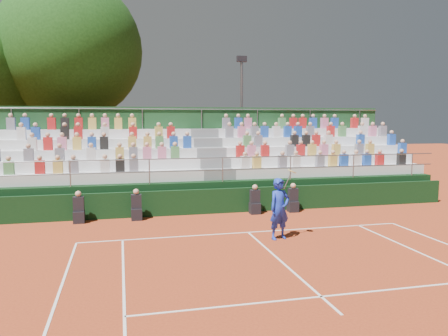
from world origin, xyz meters
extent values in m
plane|color=#A53C1B|center=(0.00, 0.00, 0.00)|extent=(90.00, 90.00, 0.00)
cube|color=white|center=(0.00, 0.00, 0.01)|extent=(11.00, 0.06, 0.01)
cube|color=white|center=(0.00, -3.20, 0.01)|extent=(0.06, 6.40, 0.01)
cube|color=white|center=(0.00, -5.49, 0.01)|extent=(8.22, 0.06, 0.01)
cube|color=black|center=(0.00, 3.20, 0.50)|extent=(20.00, 0.15, 1.00)
cube|color=black|center=(-5.64, 2.75, 0.22)|extent=(0.40, 0.40, 0.44)
cube|color=black|center=(-5.64, 2.75, 0.70)|extent=(0.38, 0.25, 0.55)
sphere|color=tan|center=(-5.64, 2.75, 1.08)|extent=(0.22, 0.22, 0.22)
cube|color=black|center=(-3.57, 2.75, 0.22)|extent=(0.40, 0.40, 0.44)
cube|color=black|center=(-3.57, 2.75, 0.70)|extent=(0.38, 0.25, 0.55)
sphere|color=tan|center=(-3.57, 2.75, 1.08)|extent=(0.22, 0.22, 0.22)
cube|color=black|center=(1.09, 2.75, 0.22)|extent=(0.40, 0.40, 0.44)
cube|color=black|center=(1.09, 2.75, 0.70)|extent=(0.38, 0.25, 0.55)
sphere|color=tan|center=(1.09, 2.75, 1.08)|extent=(0.22, 0.22, 0.22)
cube|color=black|center=(2.73, 2.75, 0.22)|extent=(0.40, 0.40, 0.44)
cube|color=black|center=(2.73, 2.75, 0.70)|extent=(0.38, 0.25, 0.55)
sphere|color=tan|center=(2.73, 2.75, 1.08)|extent=(0.22, 0.22, 0.22)
cube|color=black|center=(0.00, 6.30, 0.60)|extent=(20.00, 5.20, 1.20)
cube|color=silver|center=(-5.35, 4.62, 1.41)|extent=(9.30, 0.85, 0.42)
cube|color=silver|center=(5.35, 4.62, 1.41)|extent=(9.30, 0.85, 0.42)
cube|color=slate|center=(0.00, 4.62, 1.41)|extent=(1.40, 0.85, 0.42)
cube|color=silver|center=(-5.35, 5.47, 1.83)|extent=(9.30, 0.85, 0.42)
cube|color=silver|center=(5.35, 5.47, 1.83)|extent=(9.30, 0.85, 0.42)
cube|color=slate|center=(0.00, 5.47, 1.83)|extent=(1.40, 0.85, 0.42)
cube|color=silver|center=(-5.35, 6.33, 2.25)|extent=(9.30, 0.85, 0.42)
cube|color=silver|center=(5.35, 6.33, 2.25)|extent=(9.30, 0.85, 0.42)
cube|color=slate|center=(0.00, 6.33, 2.25)|extent=(1.40, 0.85, 0.42)
cube|color=silver|center=(-5.35, 7.17, 2.67)|extent=(9.30, 0.85, 0.42)
cube|color=silver|center=(5.35, 7.17, 2.67)|extent=(9.30, 0.85, 0.42)
cube|color=slate|center=(0.00, 7.17, 2.67)|extent=(1.40, 0.85, 0.42)
cube|color=silver|center=(-5.35, 8.03, 3.09)|extent=(9.30, 0.85, 0.42)
cube|color=silver|center=(5.35, 8.03, 3.09)|extent=(9.30, 0.85, 0.42)
cube|color=slate|center=(0.00, 8.03, 3.09)|extent=(1.40, 0.85, 0.42)
cube|color=#1A4421|center=(0.00, 8.55, 2.20)|extent=(20.00, 0.12, 4.40)
cylinder|color=gray|center=(0.00, 3.75, 2.20)|extent=(20.00, 0.05, 0.05)
cylinder|color=gray|center=(0.00, 8.45, 4.30)|extent=(20.00, 0.05, 0.05)
cube|color=#4C8C4C|center=(-8.31, 4.47, 1.90)|extent=(0.36, 0.24, 0.56)
cube|color=red|center=(-7.19, 4.47, 1.90)|extent=(0.36, 0.24, 0.56)
cube|color=gold|center=(-6.53, 4.47, 1.90)|extent=(0.36, 0.24, 0.56)
cube|color=slate|center=(-5.94, 4.47, 1.90)|extent=(0.36, 0.24, 0.56)
cube|color=silver|center=(-4.72, 4.47, 1.90)|extent=(0.36, 0.24, 0.56)
cube|color=black|center=(-4.13, 4.47, 1.90)|extent=(0.36, 0.24, 0.56)
cube|color=slate|center=(-3.58, 4.47, 1.90)|extent=(0.36, 0.24, 0.56)
cube|color=slate|center=(-7.74, 5.32, 2.32)|extent=(0.36, 0.24, 0.56)
cube|color=slate|center=(-6.55, 5.32, 2.32)|extent=(0.36, 0.24, 0.56)
cube|color=silver|center=(-5.31, 5.32, 2.32)|extent=(0.36, 0.24, 0.56)
cube|color=gold|center=(-4.14, 5.32, 2.32)|extent=(0.36, 0.24, 0.56)
cube|color=slate|center=(-3.56, 5.32, 2.32)|extent=(0.36, 0.24, 0.56)
cube|color=pink|center=(-2.99, 5.32, 2.32)|extent=(0.36, 0.24, 0.56)
cube|color=pink|center=(-2.34, 5.32, 2.32)|extent=(0.36, 0.24, 0.56)
cube|color=#4C8C4C|center=(-1.77, 5.32, 2.32)|extent=(0.36, 0.24, 0.56)
cube|color=silver|center=(-7.74, 6.17, 2.74)|extent=(0.36, 0.24, 0.56)
cube|color=red|center=(-7.12, 6.17, 2.74)|extent=(0.36, 0.24, 0.56)
cube|color=pink|center=(-6.54, 6.17, 2.74)|extent=(0.36, 0.24, 0.56)
cube|color=gold|center=(-5.93, 6.17, 2.74)|extent=(0.36, 0.24, 0.56)
cube|color=#1E4CB2|center=(-5.31, 6.17, 2.74)|extent=(0.36, 0.24, 0.56)
cube|color=black|center=(-4.79, 6.17, 2.74)|extent=(0.36, 0.24, 0.56)
cube|color=gold|center=(-3.58, 6.17, 2.74)|extent=(0.36, 0.24, 0.56)
cube|color=gold|center=(-2.90, 6.17, 2.74)|extent=(0.36, 0.24, 0.56)
cube|color=#4C8C4C|center=(-2.37, 6.17, 2.74)|extent=(0.36, 0.24, 0.56)
cube|color=#1E4CB2|center=(-1.73, 6.17, 2.74)|extent=(0.36, 0.24, 0.56)
cube|color=#1E4CB2|center=(-1.10, 6.17, 2.74)|extent=(0.36, 0.24, 0.56)
cube|color=silver|center=(-8.32, 7.02, 3.16)|extent=(0.36, 0.24, 0.56)
cube|color=#1E4CB2|center=(-7.73, 7.02, 3.16)|extent=(0.36, 0.24, 0.56)
cube|color=black|center=(-6.51, 7.02, 3.16)|extent=(0.36, 0.24, 0.56)
cube|color=red|center=(-5.94, 7.02, 3.16)|extent=(0.36, 0.24, 0.56)
cube|color=silver|center=(-4.78, 7.02, 3.16)|extent=(0.36, 0.24, 0.56)
cube|color=red|center=(-3.51, 7.02, 3.16)|extent=(0.36, 0.24, 0.56)
cube|color=gold|center=(-2.32, 7.02, 3.16)|extent=(0.36, 0.24, 0.56)
cube|color=red|center=(-1.76, 7.02, 3.16)|extent=(0.36, 0.24, 0.56)
cube|color=slate|center=(-8.91, 7.88, 3.58)|extent=(0.36, 0.24, 0.56)
cube|color=#1E4CB2|center=(-8.31, 7.88, 3.58)|extent=(0.36, 0.24, 0.56)
cube|color=red|center=(-7.17, 7.88, 3.58)|extent=(0.36, 0.24, 0.56)
cube|color=black|center=(-6.59, 7.88, 3.58)|extent=(0.36, 0.24, 0.56)
cube|color=red|center=(-5.98, 7.88, 3.58)|extent=(0.36, 0.24, 0.56)
cube|color=gold|center=(-5.37, 7.88, 3.58)|extent=(0.36, 0.24, 0.56)
cube|color=pink|center=(-4.78, 7.88, 3.58)|extent=(0.36, 0.24, 0.56)
cube|color=gold|center=(-4.17, 7.88, 3.58)|extent=(0.36, 0.24, 0.56)
cube|color=gold|center=(-3.52, 7.88, 3.58)|extent=(0.36, 0.24, 0.56)
cube|color=silver|center=(1.17, 4.47, 1.90)|extent=(0.36, 0.24, 0.56)
cube|color=gold|center=(1.71, 4.47, 1.90)|extent=(0.36, 0.24, 0.56)
cube|color=slate|center=(2.91, 4.47, 1.90)|extent=(0.36, 0.24, 0.56)
cube|color=silver|center=(3.55, 4.47, 1.90)|extent=(0.36, 0.24, 0.56)
cube|color=slate|center=(4.72, 4.47, 1.90)|extent=(0.36, 0.24, 0.56)
cube|color=gold|center=(5.36, 4.47, 1.90)|extent=(0.36, 0.24, 0.56)
cube|color=#1E4CB2|center=(5.92, 4.47, 1.90)|extent=(0.36, 0.24, 0.56)
cube|color=silver|center=(6.54, 4.47, 1.90)|extent=(0.36, 0.24, 0.56)
cube|color=#1E4CB2|center=(7.10, 4.47, 1.90)|extent=(0.36, 0.24, 0.56)
cube|color=red|center=(7.77, 4.47, 1.90)|extent=(0.36, 0.24, 0.56)
cube|color=black|center=(8.94, 4.47, 1.90)|extent=(0.36, 0.24, 0.56)
cube|color=red|center=(1.19, 5.32, 2.32)|extent=(0.36, 0.24, 0.56)
cube|color=pink|center=(1.73, 5.32, 2.32)|extent=(0.36, 0.24, 0.56)
cube|color=red|center=(2.38, 5.32, 2.32)|extent=(0.36, 0.24, 0.56)
cube|color=slate|center=(3.59, 5.32, 2.32)|extent=(0.36, 0.24, 0.56)
cube|color=red|center=(4.14, 5.32, 2.32)|extent=(0.36, 0.24, 0.56)
cube|color=gold|center=(4.71, 5.32, 2.32)|extent=(0.36, 0.24, 0.56)
cube|color=pink|center=(5.33, 5.32, 2.32)|extent=(0.36, 0.24, 0.56)
cube|color=gold|center=(5.96, 5.32, 2.32)|extent=(0.36, 0.24, 0.56)
cube|color=slate|center=(7.19, 5.32, 2.32)|extent=(0.36, 0.24, 0.56)
cube|color=gold|center=(7.77, 5.32, 2.32)|extent=(0.36, 0.24, 0.56)
cube|color=#1E4CB2|center=(9.57, 5.32, 2.32)|extent=(0.36, 0.24, 0.56)
cube|color=#4C8C4C|center=(1.77, 6.17, 2.74)|extent=(0.36, 0.24, 0.56)
cube|color=slate|center=(2.32, 6.17, 2.74)|extent=(0.36, 0.24, 0.56)
cube|color=black|center=(4.17, 6.17, 2.74)|extent=(0.36, 0.24, 0.56)
cube|color=black|center=(4.78, 6.17, 2.74)|extent=(0.36, 0.24, 0.56)
cube|color=red|center=(5.31, 6.17, 2.74)|extent=(0.36, 0.24, 0.56)
cube|color=silver|center=(5.98, 6.17, 2.74)|extent=(0.36, 0.24, 0.56)
cube|color=#1E4CB2|center=(7.74, 6.17, 2.74)|extent=(0.36, 0.24, 0.56)
cube|color=#1E4CB2|center=(9.52, 6.17, 2.74)|extent=(0.36, 0.24, 0.56)
cube|color=slate|center=(1.11, 7.02, 3.16)|extent=(0.36, 0.24, 0.56)
cube|color=pink|center=(1.73, 7.02, 3.16)|extent=(0.36, 0.24, 0.56)
cube|color=slate|center=(2.40, 7.02, 3.16)|extent=(0.36, 0.24, 0.56)
cube|color=#1E4CB2|center=(2.92, 7.02, 3.16)|extent=(0.36, 0.24, 0.56)
cube|color=silver|center=(3.53, 7.02, 3.16)|extent=(0.36, 0.24, 0.56)
cube|color=#1E4CB2|center=(4.14, 7.02, 3.16)|extent=(0.36, 0.24, 0.56)
cube|color=#1E4CB2|center=(4.70, 7.02, 3.16)|extent=(0.36, 0.24, 0.56)
cube|color=slate|center=(5.37, 7.02, 3.16)|extent=(0.36, 0.24, 0.56)
cube|color=red|center=(6.52, 7.02, 3.16)|extent=(0.36, 0.24, 0.56)
cube|color=#4C8C4C|center=(7.18, 7.02, 3.16)|extent=(0.36, 0.24, 0.56)
cube|color=silver|center=(8.33, 7.02, 3.16)|extent=(0.36, 0.24, 0.56)
cube|color=pink|center=(8.95, 7.02, 3.16)|extent=(0.36, 0.24, 0.56)
cube|color=slate|center=(9.55, 7.02, 3.16)|extent=(0.36, 0.24, 0.56)
cube|color=slate|center=(1.15, 7.88, 3.58)|extent=(0.36, 0.24, 0.56)
cube|color=#1E4CB2|center=(1.79, 7.88, 3.58)|extent=(0.36, 0.24, 0.56)
cube|color=pink|center=(2.30, 7.88, 3.58)|extent=(0.36, 0.24, 0.56)
cube|color=#4C8C4C|center=(4.16, 7.88, 3.58)|extent=(0.36, 0.24, 0.56)
cube|color=red|center=(4.79, 7.88, 3.58)|extent=(0.36, 0.24, 0.56)
cube|color=red|center=(5.32, 7.88, 3.58)|extent=(0.36, 0.24, 0.56)
cube|color=#1E4CB2|center=(5.92, 7.88, 3.58)|extent=(0.36, 0.24, 0.56)
cube|color=pink|center=(6.58, 7.88, 3.58)|extent=(0.36, 0.24, 0.56)
cube|color=#1E4CB2|center=(7.17, 7.88, 3.58)|extent=(0.36, 0.24, 0.56)
cube|color=red|center=(8.36, 7.88, 3.58)|extent=(0.36, 0.24, 0.56)
cube|color=silver|center=(8.99, 7.88, 3.58)|extent=(0.36, 0.24, 0.56)
imported|color=#1832B9|center=(0.73, -0.98, 0.97)|extent=(0.80, 0.62, 1.94)
cylinder|color=gray|center=(0.98, -0.98, 1.85)|extent=(0.26, 0.03, 0.51)
cylinder|color=#E5D866|center=(1.13, -0.98, 2.15)|extent=(0.26, 0.28, 0.14)
cylinder|color=#3B2115|center=(-6.74, 13.01, 2.25)|extent=(0.50, 0.50, 4.50)
sphere|color=#13380F|center=(-6.74, 13.01, 7.73)|extent=(8.09, 8.09, 8.09)
cylinder|color=gray|center=(3.18, 12.22, 3.62)|extent=(0.16, 0.16, 7.24)
cube|color=black|center=(3.18, 12.22, 7.41)|extent=(0.60, 0.25, 0.35)
camera|label=1|loc=(-4.10, -13.73, 3.78)|focal=35.00mm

